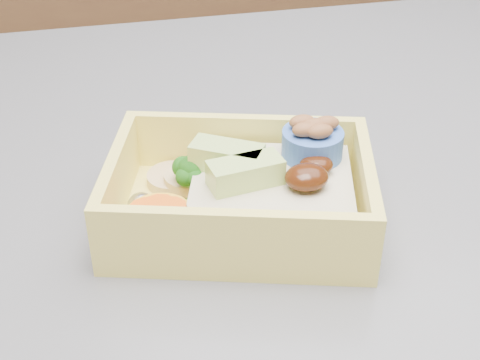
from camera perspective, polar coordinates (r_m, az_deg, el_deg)
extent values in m
cube|color=brown|center=(1.87, -4.78, 9.16)|extent=(3.20, 0.60, 0.90)
cube|color=#3C3B41|center=(0.55, 15.95, -2.24)|extent=(1.24, 0.84, 0.04)
cube|color=#FEEB68|center=(0.48, 0.00, -3.12)|extent=(0.21, 0.18, 0.01)
cube|color=#FEEB68|center=(0.52, 0.39, 3.27)|extent=(0.18, 0.06, 0.04)
cube|color=#FEEB68|center=(0.42, -0.49, -5.24)|extent=(0.18, 0.06, 0.04)
cube|color=#FEEB68|center=(0.47, 10.64, -0.85)|extent=(0.04, 0.11, 0.04)
cube|color=#FEEB68|center=(0.48, -10.46, -0.18)|extent=(0.04, 0.11, 0.04)
cube|color=tan|center=(0.47, 2.71, -1.42)|extent=(0.14, 0.13, 0.03)
ellipsoid|color=#381608|center=(0.45, 5.71, 0.25)|extent=(0.04, 0.03, 0.02)
ellipsoid|color=#381608|center=(0.47, 6.51, 1.26)|extent=(0.03, 0.03, 0.01)
cube|color=#BBDD73|center=(0.45, 0.47, 0.63)|extent=(0.05, 0.03, 0.02)
cube|color=#BBDD73|center=(0.47, -1.13, 2.01)|extent=(0.05, 0.05, 0.02)
cylinder|color=#689E55|center=(0.49, -4.05, -0.84)|extent=(0.01, 0.01, 0.02)
sphere|color=#1D5F15|center=(0.48, -4.14, 0.96)|extent=(0.02, 0.02, 0.02)
sphere|color=#1D5F15|center=(0.48, -3.12, 0.99)|extent=(0.02, 0.02, 0.02)
sphere|color=#1D5F15|center=(0.49, -4.89, 1.10)|extent=(0.02, 0.02, 0.02)
sphere|color=#1D5F15|center=(0.47, -3.86, 0.18)|extent=(0.01, 0.01, 0.01)
sphere|color=#1D5F15|center=(0.48, -4.69, 0.28)|extent=(0.01, 0.01, 0.01)
sphere|color=#1D5F15|center=(0.49, -4.00, 1.23)|extent=(0.01, 0.01, 0.01)
cylinder|color=yellow|center=(0.45, -6.87, -3.70)|extent=(0.04, 0.04, 0.02)
cylinder|color=orange|center=(0.45, -6.91, -2.24)|extent=(0.02, 0.02, 0.00)
cylinder|color=orange|center=(0.44, -7.97, -2.52)|extent=(0.02, 0.02, 0.00)
cylinder|color=orange|center=(0.44, -6.07, -2.46)|extent=(0.02, 0.02, 0.00)
cylinder|color=tan|center=(0.51, -5.69, 0.12)|extent=(0.04, 0.04, 0.01)
cylinder|color=tan|center=(0.50, -4.21, 0.18)|extent=(0.04, 0.04, 0.01)
ellipsoid|color=silver|center=(0.51, -2.00, 1.03)|extent=(0.02, 0.02, 0.02)
ellipsoid|color=silver|center=(0.47, -8.41, -2.20)|extent=(0.02, 0.02, 0.02)
cylinder|color=blue|center=(0.49, 6.19, 3.07)|extent=(0.04, 0.04, 0.02)
ellipsoid|color=brown|center=(0.48, 6.30, 4.64)|extent=(0.02, 0.02, 0.01)
ellipsoid|color=brown|center=(0.48, 7.36, 4.83)|extent=(0.02, 0.02, 0.01)
ellipsoid|color=brown|center=(0.48, 5.32, 4.97)|extent=(0.02, 0.02, 0.01)
ellipsoid|color=brown|center=(0.47, 6.83, 4.16)|extent=(0.02, 0.02, 0.01)
ellipsoid|color=brown|center=(0.47, 5.59, 4.32)|extent=(0.02, 0.02, 0.01)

